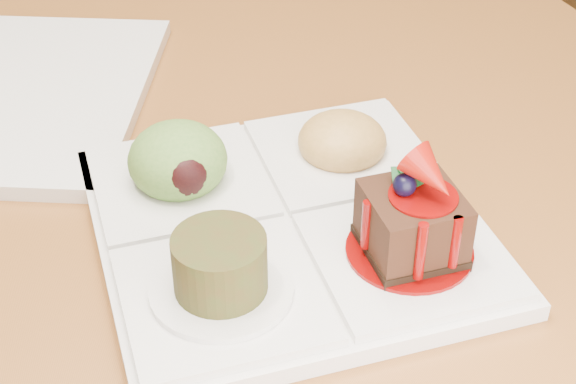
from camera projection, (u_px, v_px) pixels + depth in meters
name	position (u px, v px, depth m)	size (l,w,h in m)	color
dining_table	(34.00, 71.00, 0.89)	(1.00, 1.80, 0.75)	brown
sampler_plate	(284.00, 209.00, 0.57)	(0.26, 0.26, 0.10)	silver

